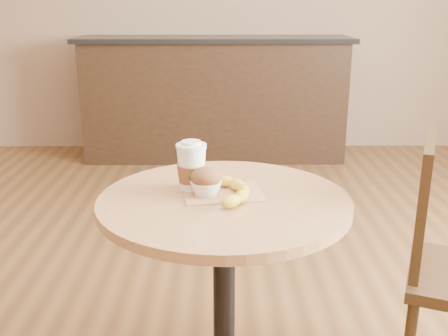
# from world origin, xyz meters

# --- Properties ---
(cafe_table) EXTENTS (0.76, 0.76, 0.75)m
(cafe_table) POSITION_xyz_m (0.06, 0.12, 0.55)
(cafe_table) COLOR black
(cafe_table) RESTS_ON ground
(service_counter) EXTENTS (2.30, 0.65, 1.04)m
(service_counter) POSITION_xyz_m (0.00, 3.18, 0.52)
(service_counter) COLOR black
(service_counter) RESTS_ON ground
(kraft_bag) EXTENTS (0.27, 0.22, 0.00)m
(kraft_bag) POSITION_xyz_m (0.05, 0.15, 0.75)
(kraft_bag) COLOR #AC7853
(kraft_bag) RESTS_ON cafe_table
(coffee_cup) EXTENTS (0.09, 0.10, 0.16)m
(coffee_cup) POSITION_xyz_m (-0.04, 0.19, 0.82)
(coffee_cup) COLOR white
(coffee_cup) RESTS_ON cafe_table
(muffin) EXTENTS (0.10, 0.10, 0.09)m
(muffin) POSITION_xyz_m (0.00, 0.13, 0.80)
(muffin) COLOR white
(muffin) RESTS_ON kraft_bag
(banana) EXTENTS (0.23, 0.29, 0.04)m
(banana) POSITION_xyz_m (0.06, 0.12, 0.77)
(banana) COLOR gold
(banana) RESTS_ON kraft_bag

